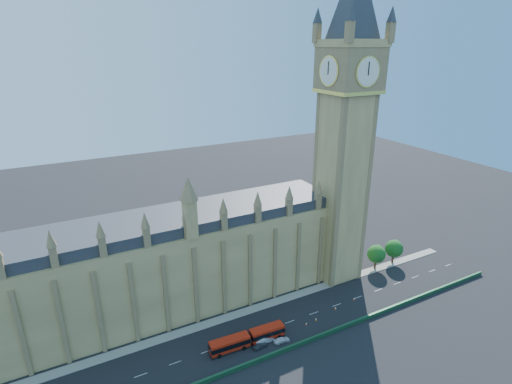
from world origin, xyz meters
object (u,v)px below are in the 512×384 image
car_grey (260,345)px  car_white (282,340)px  car_silver (264,340)px  red_bus (248,339)px

car_grey → car_white: 5.80m
car_silver → car_grey: bearing=120.1°
red_bus → car_white: 8.72m
red_bus → car_silver: red_bus is taller
car_grey → car_silver: size_ratio=0.80×
red_bus → car_grey: bearing=-43.3°
car_grey → car_silver: (1.74, 1.06, 0.14)m
red_bus → car_grey: 3.47m
red_bus → car_grey: size_ratio=5.18×
car_silver → car_white: car_silver is taller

